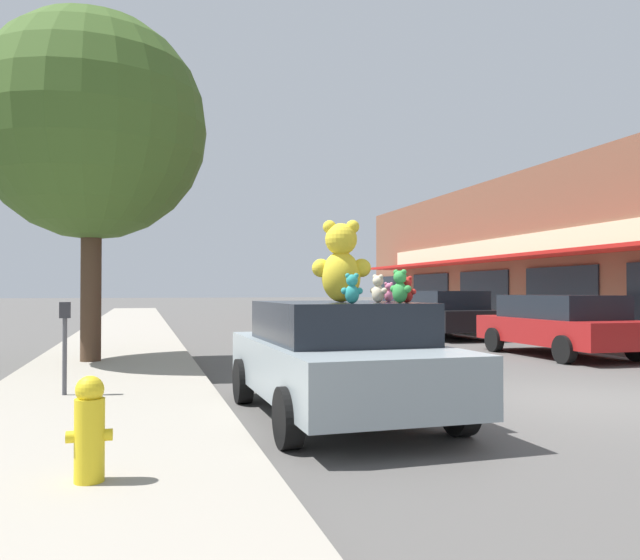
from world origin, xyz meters
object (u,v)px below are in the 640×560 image
object	(u,v)px
plush_art_car	(338,356)
fire_hydrant	(90,429)
teddy_bear_giant	(341,263)
teddy_bear_cream	(378,289)
teddy_bear_red	(407,290)
teddy_bear_pink	(389,292)
parked_car_far_right	(441,312)
teddy_bear_teal	(352,289)
street_tree	(92,127)
teddy_bear_green	(400,287)
parked_car_far_center	(560,323)
parking_meter	(65,336)

from	to	relation	value
plush_art_car	fire_hydrant	xyz separation A→B (m)	(-2.69, -2.36, -0.22)
teddy_bear_giant	teddy_bear_cream	distance (m)	0.59
plush_art_car	teddy_bear_red	xyz separation A→B (m)	(0.59, -0.76, 0.81)
teddy_bear_pink	parked_car_far_right	xyz separation A→B (m)	(6.59, 11.58, -0.70)
plush_art_car	teddy_bear_giant	world-z (taller)	teddy_bear_giant
teddy_bear_teal	fire_hydrant	size ratio (longest dim) A/B	0.42
plush_art_car	teddy_bear_teal	distance (m)	1.25
teddy_bear_giant	parked_car_far_right	world-z (taller)	teddy_bear_giant
teddy_bear_cream	street_tree	bearing A→B (deg)	0.30
teddy_bear_green	parked_car_far_center	xyz separation A→B (m)	(6.77, 6.19, -0.82)
teddy_bear_cream	street_tree	distance (m)	8.20
teddy_bear_red	teddy_bear_cream	xyz separation A→B (m)	(-0.22, 0.33, 0.01)
parked_car_far_right	parking_meter	world-z (taller)	parked_car_far_right
teddy_bear_teal	teddy_bear_pink	distance (m)	1.17
teddy_bear_red	fire_hydrant	xyz separation A→B (m)	(-3.28, -1.60, -1.04)
teddy_bear_cream	street_tree	size ratio (longest dim) A/B	0.05
teddy_bear_teal	street_tree	distance (m)	8.40
teddy_bear_pink	teddy_bear_giant	bearing A→B (deg)	15.22
teddy_bear_red	parked_car_far_right	xyz separation A→B (m)	(6.65, 12.28, -0.73)
plush_art_car	parking_meter	bearing A→B (deg)	150.09
teddy_bear_green	parking_meter	distance (m)	4.71
teddy_bear_teal	teddy_bear_green	size ratio (longest dim) A/B	0.87
teddy_bear_red	street_tree	xyz separation A→B (m)	(-3.91, 6.85, 3.32)
plush_art_car	street_tree	bearing A→B (deg)	117.65
teddy_bear_red	plush_art_car	bearing A→B (deg)	-0.14
teddy_bear_red	teddy_bear_pink	world-z (taller)	teddy_bear_red
teddy_bear_pink	parking_meter	distance (m)	4.46
teddy_bear_red	parked_car_far_center	distance (m)	9.06
teddy_bear_cream	parking_meter	distance (m)	4.39
teddy_bear_red	teddy_bear_giant	bearing A→B (deg)	2.65
fire_hydrant	parking_meter	distance (m)	4.27
parking_meter	parked_car_far_right	bearing A→B (deg)	42.43
street_tree	parking_meter	size ratio (longest dim) A/B	5.58
parking_meter	teddy_bear_cream	bearing A→B (deg)	-31.63
teddy_bear_pink	teddy_bear_cream	size ratio (longest dim) A/B	0.74
fire_hydrant	teddy_bear_teal	bearing A→B (deg)	29.04
teddy_bear_cream	teddy_bear_green	bearing A→B (deg)	164.97
parked_car_far_right	teddy_bear_teal	bearing A→B (deg)	-120.63
parked_car_far_center	parking_meter	distance (m)	11.14
teddy_bear_teal	teddy_bear_giant	bearing A→B (deg)	-85.28
teddy_bear_cream	street_tree	world-z (taller)	street_tree
parked_car_far_center	teddy_bear_pink	bearing A→B (deg)	-140.64
teddy_bear_cream	parked_car_far_right	bearing A→B (deg)	-59.07
plush_art_car	teddy_bear_cream	bearing A→B (deg)	-50.63
teddy_bear_green	teddy_bear_giant	bearing A→B (deg)	0.33
teddy_bear_teal	teddy_bear_red	bearing A→B (deg)	-151.50
teddy_bear_teal	parking_meter	xyz separation A→B (m)	(-3.20, 2.78, -0.64)
teddy_bear_teal	teddy_bear_cream	distance (m)	0.71
teddy_bear_cream	parked_car_far_center	world-z (taller)	teddy_bear_cream
plush_art_car	teddy_bear_teal	bearing A→B (deg)	-98.99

